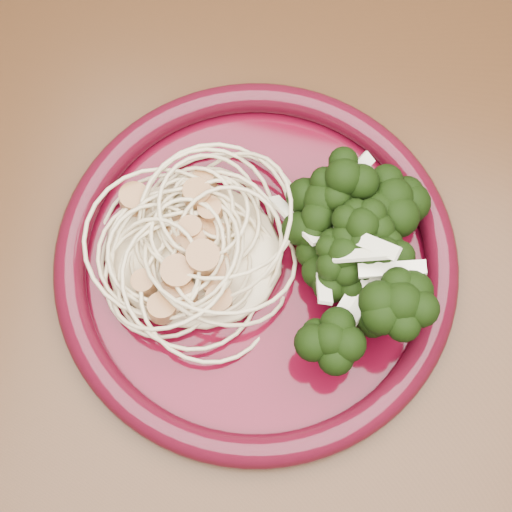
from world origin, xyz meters
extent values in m
plane|color=#52371C|center=(0.00, 0.00, 0.00)|extent=(3.50, 3.50, 0.00)
cube|color=#472814|center=(0.00, 0.00, 0.73)|extent=(1.20, 0.80, 0.04)
cylinder|color=#470514|center=(0.10, 0.01, 0.75)|extent=(0.31, 0.31, 0.01)
torus|color=#470A18|center=(0.10, 0.01, 0.76)|extent=(0.32, 0.32, 0.02)
ellipsoid|color=beige|center=(0.06, 0.00, 0.77)|extent=(0.14, 0.13, 0.03)
ellipsoid|color=black|center=(0.15, 0.02, 0.78)|extent=(0.11, 0.17, 0.05)
camera|label=1|loc=(0.14, -0.15, 1.24)|focal=50.00mm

